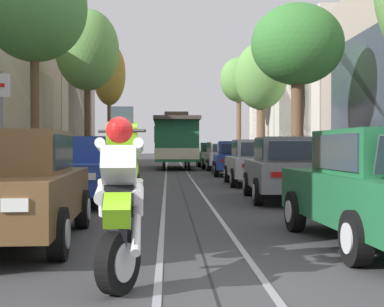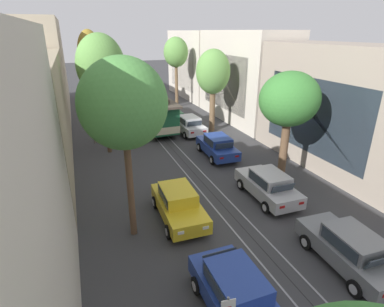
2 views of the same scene
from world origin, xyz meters
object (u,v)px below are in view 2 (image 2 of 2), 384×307
at_px(street_tree_kerb_left_second, 123,105).
at_px(parked_car_blue_second_left, 238,296).
at_px(street_tree_kerb_left_fourth, 90,54).
at_px(cable_car_trolley, 154,112).
at_px(parked_car_green_sixth_right, 169,111).
at_px(pedestrian_on_left_pavement, 95,132).
at_px(parked_car_white_fifth_right, 189,125).
at_px(street_tree_kerb_right_fourth, 176,53).
at_px(street_tree_kerb_right_mid, 213,73).
at_px(street_tree_kerb_left_mid, 101,66).
at_px(parked_car_blue_fourth_right, 217,146).
at_px(parked_car_yellow_mid_left, 178,204).
at_px(parked_car_grey_second_right, 350,249).
at_px(parked_car_silver_mid_right, 268,185).
at_px(street_tree_kerb_right_second, 289,101).

bearing_deg(street_tree_kerb_left_second, parked_car_blue_second_left, -67.44).
distance_m(street_tree_kerb_left_fourth, cable_car_trolley, 9.45).
distance_m(parked_car_green_sixth_right, pedestrian_on_left_pavement, 9.45).
relative_size(parked_car_white_fifth_right, street_tree_kerb_right_fourth, 0.55).
height_order(street_tree_kerb_right_mid, street_tree_kerb_right_fourth, street_tree_kerb_right_fourth).
height_order(street_tree_kerb_left_mid, pedestrian_on_left_pavement, street_tree_kerb_left_mid).
bearing_deg(parked_car_white_fifth_right, street_tree_kerb_right_mid, -1.10).
distance_m(parked_car_blue_fourth_right, street_tree_kerb_right_fourth, 17.24).
relative_size(parked_car_yellow_mid_left, street_tree_kerb_left_fourth, 0.50).
bearing_deg(street_tree_kerb_right_fourth, parked_car_green_sixth_right, -116.39).
xyz_separation_m(parked_car_white_fifth_right, parked_car_green_sixth_right, (-0.13, 5.52, 0.00)).
height_order(street_tree_kerb_left_second, street_tree_kerb_left_fourth, street_tree_kerb_left_fourth).
distance_m(parked_car_grey_second_right, parked_car_white_fifth_right, 18.01).
bearing_deg(street_tree_kerb_left_fourth, parked_car_grey_second_right, -75.03).
bearing_deg(parked_car_silver_mid_right, street_tree_kerb_right_second, 35.35).
bearing_deg(street_tree_kerb_left_fourth, parked_car_yellow_mid_left, -84.45).
height_order(parked_car_white_fifth_right, parked_car_green_sixth_right, same).
relative_size(parked_car_blue_second_left, street_tree_kerb_left_mid, 0.51).
distance_m(street_tree_kerb_right_fourth, cable_car_trolley, 10.48).
bearing_deg(parked_car_grey_second_right, street_tree_kerb_left_second, 145.69).
height_order(parked_car_green_sixth_right, street_tree_kerb_left_mid, street_tree_kerb_left_mid).
xyz_separation_m(parked_car_white_fifth_right, street_tree_kerb_left_mid, (-7.25, -2.12, 5.56)).
bearing_deg(street_tree_kerb_left_second, parked_car_green_sixth_right, 68.32).
height_order(parked_car_blue_second_left, parked_car_white_fifth_right, same).
relative_size(parked_car_silver_mid_right, street_tree_kerb_left_second, 0.56).
bearing_deg(parked_car_yellow_mid_left, street_tree_kerb_right_fourth, 71.98).
xyz_separation_m(parked_car_silver_mid_right, street_tree_kerb_right_mid, (2.21, 12.33, 4.43)).
bearing_deg(parked_car_blue_second_left, parked_car_silver_mid_right, 49.46).
xyz_separation_m(parked_car_blue_second_left, pedestrian_on_left_pavement, (-2.86, 18.79, 0.09)).
bearing_deg(pedestrian_on_left_pavement, parked_car_yellow_mid_left, -77.37).
distance_m(parked_car_grey_second_right, parked_car_green_sixth_right, 23.53).
bearing_deg(parked_car_blue_second_left, cable_car_trolley, 82.91).
height_order(parked_car_silver_mid_right, cable_car_trolley, cable_car_trolley).
bearing_deg(parked_car_yellow_mid_left, street_tree_kerb_left_fourth, 95.55).
height_order(street_tree_kerb_right_fourth, cable_car_trolley, street_tree_kerb_right_fourth).
distance_m(parked_car_blue_fourth_right, pedestrian_on_left_pavement, 10.18).
bearing_deg(parked_car_green_sixth_right, street_tree_kerb_right_fourth, 63.61).
bearing_deg(street_tree_kerb_left_fourth, street_tree_kerb_right_second, -65.81).
bearing_deg(cable_car_trolley, parked_car_green_sixth_right, 52.77).
relative_size(street_tree_kerb_left_second, street_tree_kerb_right_second, 1.17).
bearing_deg(parked_car_white_fifth_right, parked_car_green_sixth_right, 91.35).
bearing_deg(street_tree_kerb_right_fourth, street_tree_kerb_left_mid, -127.33).
xyz_separation_m(parked_car_green_sixth_right, street_tree_kerb_left_mid, (-7.12, -7.64, 5.56)).
bearing_deg(street_tree_kerb_right_fourth, parked_car_yellow_mid_left, -108.02).
height_order(parked_car_yellow_mid_left, parked_car_grey_second_right, same).
bearing_deg(street_tree_kerb_right_mid, parked_car_grey_second_right, -97.17).
relative_size(parked_car_yellow_mid_left, street_tree_kerb_left_second, 0.56).
relative_size(parked_car_blue_second_left, parked_car_blue_fourth_right, 0.99).
bearing_deg(parked_car_blue_fourth_right, street_tree_kerb_right_mid, 69.39).
relative_size(parked_car_blue_second_left, street_tree_kerb_right_fourth, 0.54).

